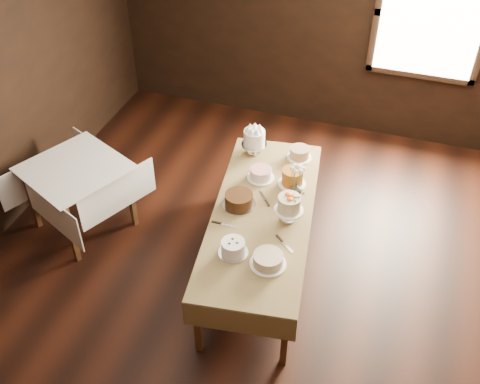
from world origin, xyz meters
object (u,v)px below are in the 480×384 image
object	(u,v)px
cake_swirl	(233,248)
cake_server_b	(287,247)
cake_server_e	(229,226)
cake_cream	(268,260)
flower_vase	(296,189)
cake_server_c	(263,195)
cake_lattice	(261,174)
cake_caramel	(292,178)
cake_speckled	(299,153)
cake_chocolate	(239,200)
display_table	(262,217)
cake_meringue	(254,143)
cake_server_d	(298,195)
cake_flowers	(289,210)
side_table	(76,175)

from	to	relation	value
cake_swirl	cake_server_b	distance (m)	0.47
cake_server_e	cake_cream	bearing A→B (deg)	-36.33
flower_vase	cake_server_c	bearing A→B (deg)	-157.06
cake_swirl	cake_cream	world-z (taller)	cake_swirl
cake_lattice	cake_caramel	size ratio (longest dim) A/B	0.99
cake_speckled	cake_lattice	world-z (taller)	cake_speckled
cake_chocolate	cake_cream	distance (m)	0.78
display_table	cake_cream	xyz separation A→B (m)	(0.23, -0.59, 0.10)
cake_lattice	cake_meringue	bearing A→B (deg)	116.20
display_table	cake_server_e	distance (m)	0.35
cake_meringue	cake_chocolate	distance (m)	0.83
cake_server_b	flower_vase	world-z (taller)	flower_vase
cake_speckled	cake_cream	xyz separation A→B (m)	(0.11, -1.51, -0.01)
cake_server_b	cake_speckled	bearing A→B (deg)	139.55
cake_caramel	cake_meringue	bearing A→B (deg)	143.00
cake_server_b	cake_server_e	bearing A→B (deg)	-149.36
flower_vase	display_table	bearing A→B (deg)	-122.52
cake_server_d	cake_cream	bearing A→B (deg)	-135.70
cake_speckled	cake_server_d	xyz separation A→B (m)	(0.13, -0.58, -0.05)
display_table	cake_speckled	distance (m)	0.93
cake_flowers	cake_swirl	xyz separation A→B (m)	(-0.33, -0.55, -0.06)
cake_caramel	cake_cream	xyz separation A→B (m)	(0.08, -1.07, -0.03)
cake_server_c	cake_server_e	xyz separation A→B (m)	(-0.16, -0.49, 0.00)
cake_server_b	cake_meringue	bearing A→B (deg)	159.25
cake_chocolate	cake_server_d	size ratio (longest dim) A/B	1.50
display_table	cake_meringue	bearing A→B (deg)	112.12
cake_server_c	cake_speckled	bearing A→B (deg)	-52.46
cake_server_b	flower_vase	distance (m)	0.71
cake_caramel	cake_chocolate	world-z (taller)	cake_caramel
cake_caramel	flower_vase	distance (m)	0.15
cake_swirl	flower_vase	distance (m)	0.96
cake_server_e	cake_swirl	bearing A→B (deg)	-65.11
cake_cream	cake_server_b	world-z (taller)	cake_cream
cake_meringue	cake_server_b	distance (m)	1.39
cake_cream	flower_vase	bearing A→B (deg)	90.35
cake_lattice	cake_server_b	distance (m)	0.96
cake_chocolate	cake_cream	world-z (taller)	cake_chocolate
cake_speckled	cake_caramel	world-z (taller)	cake_caramel
cake_chocolate	cake_server_b	world-z (taller)	cake_chocolate
cake_meringue	cake_chocolate	bearing A→B (deg)	-82.11
cake_caramel	cake_server_d	distance (m)	0.19
cake_lattice	cake_swirl	size ratio (longest dim) A/B	1.05
display_table	side_table	size ratio (longest dim) A/B	1.97
display_table	cake_cream	world-z (taller)	cake_cream
cake_server_d	cake_server_b	bearing A→B (deg)	-127.66
cake_caramel	cake_swirl	xyz separation A→B (m)	(-0.23, -1.04, -0.02)
cake_flowers	cake_server_e	world-z (taller)	cake_flowers
cake_cream	flower_vase	distance (m)	0.94
cake_meringue	cake_server_e	size ratio (longest dim) A/B	1.15
cake_server_c	cake_swirl	bearing A→B (deg)	140.88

